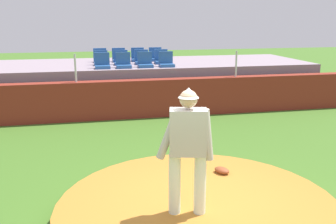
% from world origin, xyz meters
% --- Properties ---
extents(ground_plane, '(60.00, 60.00, 0.00)m').
position_xyz_m(ground_plane, '(0.00, 0.00, 0.00)').
color(ground_plane, '#3D6721').
extents(pitchers_mound, '(4.34, 4.34, 0.27)m').
position_xyz_m(pitchers_mound, '(0.00, 0.00, 0.13)').
color(pitchers_mound, '#AF7029').
rests_on(pitchers_mound, ground_plane).
extents(pitcher, '(0.81, 0.38, 1.84)m').
position_xyz_m(pitcher, '(-0.24, -0.21, 1.34)').
color(pitcher, silver).
rests_on(pitcher, pitchers_mound).
extents(baseball, '(0.07, 0.07, 0.07)m').
position_xyz_m(baseball, '(-0.22, 0.64, 0.30)').
color(baseball, white).
rests_on(baseball, pitchers_mound).
extents(fielding_glove, '(0.33, 0.36, 0.11)m').
position_xyz_m(fielding_glove, '(0.75, 1.03, 0.32)').
color(fielding_glove, brown).
rests_on(fielding_glove, pitchers_mound).
extents(brick_barrier, '(14.89, 0.40, 1.17)m').
position_xyz_m(brick_barrier, '(0.00, 6.31, 0.58)').
color(brick_barrier, maroon).
rests_on(brick_barrier, ground_plane).
extents(fence_post_left, '(0.06, 0.06, 0.82)m').
position_xyz_m(fence_post_left, '(-1.89, 6.31, 1.58)').
color(fence_post_left, silver).
rests_on(fence_post_left, brick_barrier).
extents(fence_post_right, '(0.06, 0.06, 0.82)m').
position_xyz_m(fence_post_right, '(3.11, 6.31, 1.58)').
color(fence_post_right, silver).
rests_on(fence_post_right, brick_barrier).
extents(bleacher_platform, '(13.09, 3.83, 1.41)m').
position_xyz_m(bleacher_platform, '(0.00, 8.83, 0.70)').
color(bleacher_platform, gray).
rests_on(bleacher_platform, ground_plane).
extents(stadium_chair_0, '(0.48, 0.44, 0.50)m').
position_xyz_m(stadium_chair_0, '(-1.06, 7.46, 1.56)').
color(stadium_chair_0, '#265494').
rests_on(stadium_chair_0, bleacher_platform).
extents(stadium_chair_1, '(0.48, 0.44, 0.50)m').
position_xyz_m(stadium_chair_1, '(-0.37, 7.44, 1.56)').
color(stadium_chair_1, '#265494').
rests_on(stadium_chair_1, bleacher_platform).
extents(stadium_chair_2, '(0.48, 0.44, 0.50)m').
position_xyz_m(stadium_chair_2, '(0.35, 7.46, 1.56)').
color(stadium_chair_2, '#265494').
rests_on(stadium_chair_2, bleacher_platform).
extents(stadium_chair_3, '(0.48, 0.44, 0.50)m').
position_xyz_m(stadium_chair_3, '(1.07, 7.45, 1.56)').
color(stadium_chair_3, '#265494').
rests_on(stadium_chair_3, bleacher_platform).
extents(stadium_chair_4, '(0.48, 0.44, 0.50)m').
position_xyz_m(stadium_chair_4, '(-1.07, 8.34, 1.56)').
color(stadium_chair_4, '#265494').
rests_on(stadium_chair_4, bleacher_platform).
extents(stadium_chair_5, '(0.48, 0.44, 0.50)m').
position_xyz_m(stadium_chair_5, '(-0.37, 8.32, 1.56)').
color(stadium_chair_5, '#265494').
rests_on(stadium_chair_5, bleacher_platform).
extents(stadium_chair_6, '(0.48, 0.44, 0.50)m').
position_xyz_m(stadium_chair_6, '(0.36, 8.33, 1.56)').
color(stadium_chair_6, '#265494').
rests_on(stadium_chair_6, bleacher_platform).
extents(stadium_chair_7, '(0.48, 0.44, 0.50)m').
position_xyz_m(stadium_chair_7, '(1.07, 8.34, 1.56)').
color(stadium_chair_7, '#265494').
rests_on(stadium_chair_7, bleacher_platform).
extents(stadium_chair_8, '(0.48, 0.44, 0.50)m').
position_xyz_m(stadium_chair_8, '(-1.06, 9.27, 1.56)').
color(stadium_chair_8, '#265494').
rests_on(stadium_chair_8, bleacher_platform).
extents(stadium_chair_9, '(0.48, 0.44, 0.50)m').
position_xyz_m(stadium_chair_9, '(-0.37, 9.25, 1.56)').
color(stadium_chair_9, '#265494').
rests_on(stadium_chair_9, bleacher_platform).
extents(stadium_chair_10, '(0.48, 0.44, 0.50)m').
position_xyz_m(stadium_chair_10, '(0.35, 9.26, 1.56)').
color(stadium_chair_10, '#265494').
rests_on(stadium_chair_10, bleacher_platform).
extents(stadium_chair_11, '(0.48, 0.44, 0.50)m').
position_xyz_m(stadium_chair_11, '(1.03, 9.24, 1.56)').
color(stadium_chair_11, '#265494').
rests_on(stadium_chair_11, bleacher_platform).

